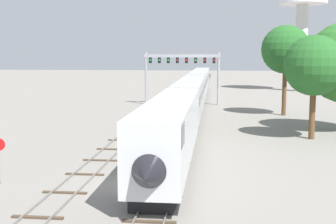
{
  "coord_description": "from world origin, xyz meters",
  "views": [
    {
      "loc": [
        5.04,
        -26.31,
        7.93
      ],
      "look_at": [
        1.0,
        12.0,
        3.0
      ],
      "focal_mm": 48.17,
      "sensor_mm": 36.0,
      "label": 1
    }
  ],
  "objects_px": {
    "stop_sign": "(0,155)",
    "trackside_tree_left": "(314,66)",
    "trackside_tree_right": "(286,50)",
    "passenger_train": "(194,92)",
    "signal_gantry": "(182,66)"
  },
  "relations": [
    {
      "from": "stop_sign",
      "to": "trackside_tree_left",
      "type": "relative_size",
      "value": 0.3
    },
    {
      "from": "stop_sign",
      "to": "trackside_tree_left",
      "type": "xyz_separation_m",
      "value": [
        22.13,
        17.44,
        5.01
      ]
    },
    {
      "from": "trackside_tree_left",
      "to": "trackside_tree_right",
      "type": "relative_size",
      "value": 0.83
    },
    {
      "from": "passenger_train",
      "to": "stop_sign",
      "type": "height_order",
      "value": "passenger_train"
    },
    {
      "from": "signal_gantry",
      "to": "stop_sign",
      "type": "bearing_deg",
      "value": -99.68
    },
    {
      "from": "signal_gantry",
      "to": "trackside_tree_right",
      "type": "relative_size",
      "value": 1.03
    },
    {
      "from": "trackside_tree_left",
      "to": "signal_gantry",
      "type": "bearing_deg",
      "value": 117.18
    },
    {
      "from": "trackside_tree_left",
      "to": "stop_sign",
      "type": "bearing_deg",
      "value": -141.76
    },
    {
      "from": "signal_gantry",
      "to": "trackside_tree_right",
      "type": "distance_m",
      "value": 18.29
    },
    {
      "from": "signal_gantry",
      "to": "trackside_tree_right",
      "type": "height_order",
      "value": "trackside_tree_right"
    },
    {
      "from": "stop_sign",
      "to": "trackside_tree_right",
      "type": "height_order",
      "value": "trackside_tree_right"
    },
    {
      "from": "signal_gantry",
      "to": "trackside_tree_left",
      "type": "distance_m",
      "value": 31.49
    },
    {
      "from": "stop_sign",
      "to": "passenger_train",
      "type": "bearing_deg",
      "value": 75.7
    },
    {
      "from": "passenger_train",
      "to": "signal_gantry",
      "type": "distance_m",
      "value": 7.5
    },
    {
      "from": "passenger_train",
      "to": "trackside_tree_right",
      "type": "height_order",
      "value": "trackside_tree_right"
    }
  ]
}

